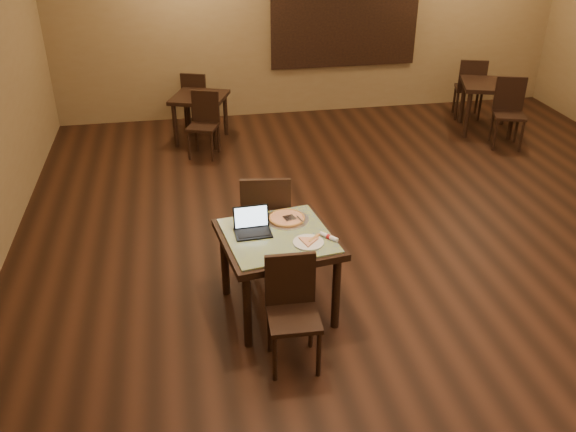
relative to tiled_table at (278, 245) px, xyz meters
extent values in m
plane|color=black|center=(1.43, 0.17, -0.66)|extent=(10.00, 10.00, 0.00)
cube|color=olive|center=(1.43, 5.17, 0.84)|extent=(8.00, 0.02, 3.00)
cube|color=#265E8E|center=(1.93, 5.14, 0.89)|extent=(2.20, 0.04, 1.50)
cube|color=black|center=(1.93, 5.12, 0.89)|extent=(2.34, 0.02, 1.64)
cylinder|color=black|center=(-0.32, -0.43, -0.31)|extent=(0.07, 0.07, 0.71)
cylinder|color=black|center=(-0.43, 0.32, -0.31)|extent=(0.07, 0.07, 0.71)
cylinder|color=black|center=(0.43, -0.32, -0.31)|extent=(0.07, 0.07, 0.71)
cylinder|color=black|center=(0.32, 0.43, -0.31)|extent=(0.07, 0.07, 0.71)
cube|color=black|center=(0.00, 0.00, 0.06)|extent=(1.04, 1.04, 0.06)
cube|color=#1A3EAA|center=(0.00, 0.00, 0.09)|extent=(0.95, 0.95, 0.02)
cylinder|color=black|center=(-0.17, -0.86, -0.45)|extent=(0.04, 0.04, 0.42)
cylinder|color=black|center=(-0.16, -0.53, -0.45)|extent=(0.04, 0.04, 0.42)
cylinder|color=black|center=(0.16, -0.87, -0.45)|extent=(0.04, 0.04, 0.42)
cylinder|color=black|center=(0.17, -0.54, -0.45)|extent=(0.04, 0.04, 0.42)
cube|color=black|center=(0.00, -0.70, -0.22)|extent=(0.40, 0.40, 0.04)
cube|color=black|center=(0.01, -0.52, 0.02)|extent=(0.39, 0.05, 0.44)
cylinder|color=black|center=(0.22, 0.87, -0.42)|extent=(0.04, 0.04, 0.48)
cylinder|color=black|center=(0.17, 0.48, -0.42)|extent=(0.04, 0.04, 0.48)
cylinder|color=black|center=(-0.17, 0.92, -0.42)|extent=(0.04, 0.04, 0.48)
cylinder|color=black|center=(-0.22, 0.53, -0.42)|extent=(0.04, 0.04, 0.48)
cube|color=black|center=(0.00, 0.70, -0.16)|extent=(0.50, 0.50, 0.04)
cube|color=black|center=(-0.03, 0.50, 0.12)|extent=(0.45, 0.10, 0.52)
cube|color=black|center=(-0.20, 0.05, 0.11)|extent=(0.31, 0.22, 0.01)
cube|color=black|center=(-0.20, 0.15, 0.21)|extent=(0.30, 0.06, 0.20)
cube|color=silver|center=(-0.20, 0.15, 0.21)|extent=(0.27, 0.04, 0.17)
cylinder|color=white|center=(0.22, -0.18, 0.11)|extent=(0.25, 0.25, 0.01)
cylinder|color=silver|center=(0.12, 0.24, 0.11)|extent=(0.38, 0.38, 0.01)
cylinder|color=#F9E9A6|center=(0.12, 0.24, 0.12)|extent=(0.31, 0.31, 0.02)
torus|color=#BA7B3B|center=(0.12, 0.24, 0.12)|extent=(0.32, 0.32, 0.02)
cube|color=silver|center=(0.14, 0.22, 0.13)|extent=(0.15, 0.25, 0.01)
cylinder|color=white|center=(0.40, -0.14, 0.12)|extent=(0.14, 0.16, 0.04)
cylinder|color=#AD1517|center=(0.40, -0.14, 0.12)|extent=(0.05, 0.05, 0.04)
cylinder|color=black|center=(3.42, 3.60, -0.31)|extent=(0.07, 0.07, 0.70)
cylinder|color=black|center=(3.62, 4.20, -0.31)|extent=(0.07, 0.07, 0.70)
cylinder|color=black|center=(4.02, 3.40, -0.31)|extent=(0.07, 0.07, 0.70)
cylinder|color=black|center=(4.22, 4.00, -0.31)|extent=(0.07, 0.07, 0.70)
cube|color=black|center=(3.82, 3.80, 0.05)|extent=(1.00, 1.00, 0.06)
cylinder|color=black|center=(3.59, 3.05, -0.44)|extent=(0.04, 0.04, 0.44)
cylinder|color=black|center=(3.71, 3.38, -0.44)|extent=(0.04, 0.04, 0.44)
cylinder|color=black|center=(3.93, 2.94, -0.44)|extent=(0.04, 0.04, 0.44)
cylinder|color=black|center=(4.04, 3.27, -0.44)|extent=(0.04, 0.04, 0.44)
cube|color=black|center=(3.82, 3.16, -0.20)|extent=(0.52, 0.52, 0.04)
cube|color=black|center=(3.88, 3.34, 0.06)|extent=(0.41, 0.17, 0.47)
cylinder|color=black|center=(4.04, 4.55, -0.44)|extent=(0.04, 0.04, 0.44)
cylinder|color=black|center=(3.93, 4.22, -0.44)|extent=(0.04, 0.04, 0.44)
cylinder|color=black|center=(3.71, 4.67, -0.44)|extent=(0.04, 0.04, 0.44)
cylinder|color=black|center=(3.59, 4.33, -0.44)|extent=(0.04, 0.04, 0.44)
cube|color=black|center=(3.82, 4.44, -0.20)|extent=(0.52, 0.52, 0.04)
cube|color=black|center=(3.76, 4.26, 0.06)|extent=(0.41, 0.17, 0.47)
cylinder|color=black|center=(-0.79, 4.00, -0.34)|extent=(0.06, 0.06, 0.64)
cylinder|color=black|center=(-0.59, 4.54, -0.34)|extent=(0.06, 0.06, 0.64)
cylinder|color=black|center=(-0.25, 3.80, -0.34)|extent=(0.06, 0.06, 0.64)
cylinder|color=black|center=(-0.05, 4.34, -0.34)|extent=(0.06, 0.06, 0.64)
cube|color=black|center=(-0.42, 4.17, -0.01)|extent=(0.93, 0.93, 0.05)
cylinder|color=black|center=(-0.63, 3.49, -0.46)|extent=(0.04, 0.04, 0.41)
cylinder|color=black|center=(-0.52, 3.80, -0.46)|extent=(0.04, 0.04, 0.41)
cylinder|color=black|center=(-0.33, 3.38, -0.46)|extent=(0.04, 0.04, 0.41)
cylinder|color=black|center=(-0.21, 3.68, -0.46)|extent=(0.04, 0.04, 0.41)
cube|color=black|center=(-0.42, 3.59, -0.24)|extent=(0.49, 0.49, 0.04)
cube|color=black|center=(-0.36, 3.75, 0.00)|extent=(0.37, 0.17, 0.43)
cylinder|color=black|center=(-0.21, 4.85, -0.46)|extent=(0.04, 0.04, 0.41)
cylinder|color=black|center=(-0.33, 4.55, -0.46)|extent=(0.04, 0.04, 0.41)
cylinder|color=black|center=(-0.52, 4.97, -0.46)|extent=(0.04, 0.04, 0.41)
cylinder|color=black|center=(-0.63, 4.66, -0.46)|extent=(0.04, 0.04, 0.41)
cube|color=black|center=(-0.42, 4.76, -0.24)|extent=(0.49, 0.49, 0.04)
cube|color=black|center=(-0.48, 4.60, 0.00)|extent=(0.37, 0.17, 0.43)
camera|label=1|loc=(-0.71, -4.29, 2.66)|focal=38.00mm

